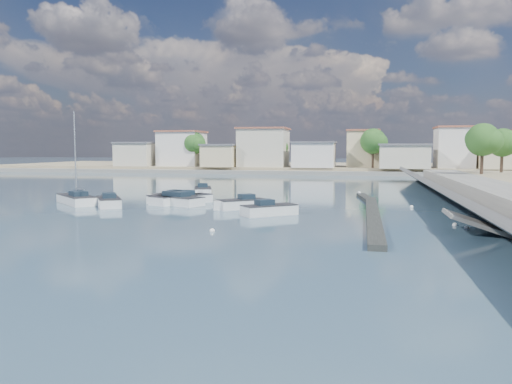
% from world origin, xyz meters
% --- Properties ---
extents(ground, '(400.00, 400.00, 0.00)m').
position_xyz_m(ground, '(0.00, 40.00, 0.00)').
color(ground, '#325365').
rests_on(ground, ground).
extents(breakwater, '(2.00, 31.02, 0.35)m').
position_xyz_m(breakwater, '(6.90, 12.69, 0.17)').
color(breakwater, black).
rests_on(breakwater, ground).
extents(far_shore_land, '(160.00, 40.00, 1.40)m').
position_xyz_m(far_shore_land, '(0.00, 92.00, 0.70)').
color(far_shore_land, gray).
rests_on(far_shore_land, ground).
extents(far_shore_quay, '(160.00, 2.50, 0.80)m').
position_xyz_m(far_shore_quay, '(0.00, 71.00, 0.40)').
color(far_shore_quay, slate).
rests_on(far_shore_quay, ground).
extents(far_town, '(113.01, 12.80, 8.35)m').
position_xyz_m(far_town, '(10.71, 76.92, 4.93)').
color(far_town, beige).
rests_on(far_town, far_shore_land).
extents(shore_trees, '(74.56, 38.32, 7.92)m').
position_xyz_m(shore_trees, '(8.34, 68.11, 6.22)').
color(shore_trees, '#38281E').
rests_on(shore_trees, ground).
extents(motorboat_a, '(4.18, 5.00, 1.48)m').
position_xyz_m(motorboat_a, '(-16.74, 12.76, 0.38)').
color(motorboat_a, white).
rests_on(motorboat_a, ground).
extents(motorboat_b, '(3.87, 4.75, 1.48)m').
position_xyz_m(motorboat_b, '(-10.12, 16.88, 0.38)').
color(motorboat_b, white).
rests_on(motorboat_b, ground).
extents(motorboat_c, '(6.27, 4.35, 1.48)m').
position_xyz_m(motorboat_c, '(-11.38, 15.19, 0.38)').
color(motorboat_c, white).
rests_on(motorboat_c, ground).
extents(motorboat_d, '(4.47, 4.04, 1.48)m').
position_xyz_m(motorboat_d, '(-4.41, 13.32, 0.38)').
color(motorboat_d, white).
rests_on(motorboat_d, ground).
extents(motorboat_e, '(4.14, 5.83, 1.48)m').
position_xyz_m(motorboat_e, '(-11.23, 16.31, 0.38)').
color(motorboat_e, white).
rests_on(motorboat_e, ground).
extents(motorboat_f, '(4.71, 3.28, 1.48)m').
position_xyz_m(motorboat_f, '(-12.23, 16.88, 0.38)').
color(motorboat_f, white).
rests_on(motorboat_f, ground).
extents(motorboat_g, '(3.36, 5.48, 1.48)m').
position_xyz_m(motorboat_g, '(-11.77, 25.31, 0.38)').
color(motorboat_g, white).
rests_on(motorboat_g, ground).
extents(motorboat_h, '(4.51, 4.19, 1.48)m').
position_xyz_m(motorboat_h, '(-0.89, 9.95, 0.38)').
color(motorboat_h, white).
rests_on(motorboat_h, ground).
extents(sailboat, '(6.15, 5.82, 9.00)m').
position_xyz_m(sailboat, '(-20.89, 14.02, 0.41)').
color(sailboat, white).
rests_on(sailboat, ground).
extents(mooring_buoys, '(18.56, 30.70, 0.34)m').
position_xyz_m(mooring_buoys, '(5.56, 14.26, 0.05)').
color(mooring_buoys, white).
rests_on(mooring_buoys, ground).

